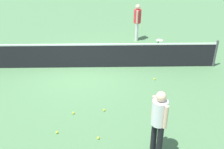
{
  "coord_description": "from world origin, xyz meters",
  "views": [
    {
      "loc": [
        0.86,
        -9.27,
        4.74
      ],
      "look_at": [
        1.0,
        -2.25,
        0.9
      ],
      "focal_mm": 43.01,
      "sensor_mm": 36.0,
      "label": 1
    }
  ],
  "objects_px": {
    "player_near_side": "(159,118)",
    "player_far_side": "(137,19)",
    "tennis_ball_near_player": "(98,138)",
    "tennis_racket_far_player": "(159,40)",
    "tennis_ball_midcourt": "(155,79)",
    "tennis_ball_by_net": "(73,113)",
    "tennis_ball_stray_left": "(104,110)",
    "tennis_ball_baseline": "(57,132)"
  },
  "relations": [
    {
      "from": "player_near_side",
      "to": "player_far_side",
      "type": "height_order",
      "value": "same"
    },
    {
      "from": "tennis_ball_stray_left",
      "to": "tennis_racket_far_player",
      "type": "bearing_deg",
      "value": 64.83
    },
    {
      "from": "tennis_racket_far_player",
      "to": "tennis_ball_stray_left",
      "type": "height_order",
      "value": "tennis_ball_stray_left"
    },
    {
      "from": "player_near_side",
      "to": "tennis_ball_by_net",
      "type": "bearing_deg",
      "value": 144.42
    },
    {
      "from": "tennis_racket_far_player",
      "to": "tennis_ball_midcourt",
      "type": "xyz_separation_m",
      "value": [
        -0.83,
        -3.76,
        0.02
      ]
    },
    {
      "from": "player_far_side",
      "to": "tennis_ball_by_net",
      "type": "relative_size",
      "value": 25.76
    },
    {
      "from": "tennis_ball_baseline",
      "to": "tennis_ball_near_player",
      "type": "bearing_deg",
      "value": -12.11
    },
    {
      "from": "tennis_ball_near_player",
      "to": "tennis_ball_by_net",
      "type": "relative_size",
      "value": 1.0
    },
    {
      "from": "tennis_ball_by_net",
      "to": "tennis_ball_midcourt",
      "type": "height_order",
      "value": "same"
    },
    {
      "from": "tennis_ball_near_player",
      "to": "tennis_ball_stray_left",
      "type": "xyz_separation_m",
      "value": [
        0.14,
        1.19,
        0.0
      ]
    },
    {
      "from": "tennis_ball_near_player",
      "to": "tennis_ball_stray_left",
      "type": "distance_m",
      "value": 1.2
    },
    {
      "from": "tennis_racket_far_player",
      "to": "tennis_ball_near_player",
      "type": "distance_m",
      "value": 7.3
    },
    {
      "from": "tennis_ball_by_net",
      "to": "tennis_ball_stray_left",
      "type": "height_order",
      "value": "same"
    },
    {
      "from": "player_near_side",
      "to": "tennis_ball_midcourt",
      "type": "height_order",
      "value": "player_near_side"
    },
    {
      "from": "player_far_side",
      "to": "tennis_ball_near_player",
      "type": "xyz_separation_m",
      "value": [
        -1.67,
        -6.92,
        -0.98
      ]
    },
    {
      "from": "tennis_racket_far_player",
      "to": "tennis_ball_near_player",
      "type": "bearing_deg",
      "value": -112.2
    },
    {
      "from": "tennis_ball_midcourt",
      "to": "tennis_ball_baseline",
      "type": "xyz_separation_m",
      "value": [
        -3.02,
        -2.77,
        0.0
      ]
    },
    {
      "from": "tennis_ball_near_player",
      "to": "tennis_ball_baseline",
      "type": "xyz_separation_m",
      "value": [
        -1.09,
        0.23,
        0.0
      ]
    },
    {
      "from": "tennis_ball_near_player",
      "to": "tennis_ball_baseline",
      "type": "height_order",
      "value": "same"
    },
    {
      "from": "tennis_ball_by_net",
      "to": "tennis_ball_stray_left",
      "type": "bearing_deg",
      "value": 7.86
    },
    {
      "from": "player_near_side",
      "to": "tennis_ball_near_player",
      "type": "bearing_deg",
      "value": 161.51
    },
    {
      "from": "tennis_racket_far_player",
      "to": "tennis_ball_by_net",
      "type": "distance_m",
      "value": 6.69
    },
    {
      "from": "tennis_ball_baseline",
      "to": "tennis_ball_stray_left",
      "type": "relative_size",
      "value": 1.0
    },
    {
      "from": "tennis_ball_by_net",
      "to": "player_far_side",
      "type": "bearing_deg",
      "value": 67.52
    },
    {
      "from": "player_far_side",
      "to": "tennis_ball_baseline",
      "type": "distance_m",
      "value": 7.3
    },
    {
      "from": "player_far_side",
      "to": "tennis_ball_midcourt",
      "type": "distance_m",
      "value": 4.04
    },
    {
      "from": "tennis_ball_near_player",
      "to": "tennis_ball_by_net",
      "type": "height_order",
      "value": "same"
    },
    {
      "from": "player_far_side",
      "to": "tennis_ball_by_net",
      "type": "xyz_separation_m",
      "value": [
        -2.42,
        -5.85,
        -0.98
      ]
    },
    {
      "from": "player_near_side",
      "to": "tennis_ball_baseline",
      "type": "bearing_deg",
      "value": 164.27
    },
    {
      "from": "tennis_racket_far_player",
      "to": "tennis_ball_by_net",
      "type": "height_order",
      "value": "tennis_ball_by_net"
    },
    {
      "from": "player_near_side",
      "to": "tennis_ball_stray_left",
      "type": "height_order",
      "value": "player_near_side"
    },
    {
      "from": "player_far_side",
      "to": "tennis_ball_near_player",
      "type": "relative_size",
      "value": 25.76
    },
    {
      "from": "player_near_side",
      "to": "tennis_ball_near_player",
      "type": "height_order",
      "value": "player_near_side"
    },
    {
      "from": "player_far_side",
      "to": "tennis_ball_stray_left",
      "type": "relative_size",
      "value": 25.76
    },
    {
      "from": "player_near_side",
      "to": "tennis_ball_near_player",
      "type": "xyz_separation_m",
      "value": [
        -1.39,
        0.47,
        -0.98
      ]
    },
    {
      "from": "player_far_side",
      "to": "tennis_ball_stray_left",
      "type": "distance_m",
      "value": 6.01
    },
    {
      "from": "player_far_side",
      "to": "tennis_ball_midcourt",
      "type": "height_order",
      "value": "player_far_side"
    },
    {
      "from": "tennis_racket_far_player",
      "to": "tennis_ball_by_net",
      "type": "xyz_separation_m",
      "value": [
        -3.51,
        -5.7,
        0.02
      ]
    },
    {
      "from": "player_far_side",
      "to": "tennis_ball_by_net",
      "type": "height_order",
      "value": "player_far_side"
    },
    {
      "from": "tennis_ball_baseline",
      "to": "tennis_ball_stray_left",
      "type": "distance_m",
      "value": 1.56
    },
    {
      "from": "player_near_side",
      "to": "tennis_ball_midcourt",
      "type": "xyz_separation_m",
      "value": [
        0.54,
        3.47,
        -0.98
      ]
    },
    {
      "from": "tennis_ball_midcourt",
      "to": "tennis_ball_stray_left",
      "type": "xyz_separation_m",
      "value": [
        -1.79,
        -1.82,
        0.0
      ]
    }
  ]
}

